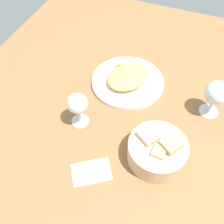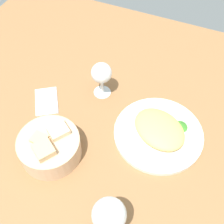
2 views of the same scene
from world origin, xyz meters
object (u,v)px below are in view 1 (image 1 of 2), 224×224
Objects in this scene: wine_glass_near at (78,105)px; plate at (128,82)px; wine_glass_far at (217,94)px; bread_basket at (157,151)px; folded_napkin at (91,172)px.

plate is at bearing 158.84° from wine_glass_near.
bread_basket is at bearing -27.45° from wine_glass_far.
wine_glass_far reaches higher than bread_basket.
wine_glass_near is 42.95cm from wine_glass_far.
wine_glass_far reaches higher than folded_napkin.
wine_glass_near is at bearing -97.71° from bread_basket.
wine_glass_far is (-22.99, 11.94, 5.20)cm from bread_basket.
bread_basket is 1.54× the size of folded_napkin.
folded_napkin is at bearing -38.75° from wine_glass_far.
bread_basket is (25.67, 17.81, 3.07)cm from plate.
folded_napkin is (11.43, -15.68, -3.37)cm from bread_basket.
plate is 31.39cm from bread_basket.
plate is at bearing 59.45° from folded_napkin.
wine_glass_far reaches higher than plate.
plate is 31.00cm from wine_glass_far.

